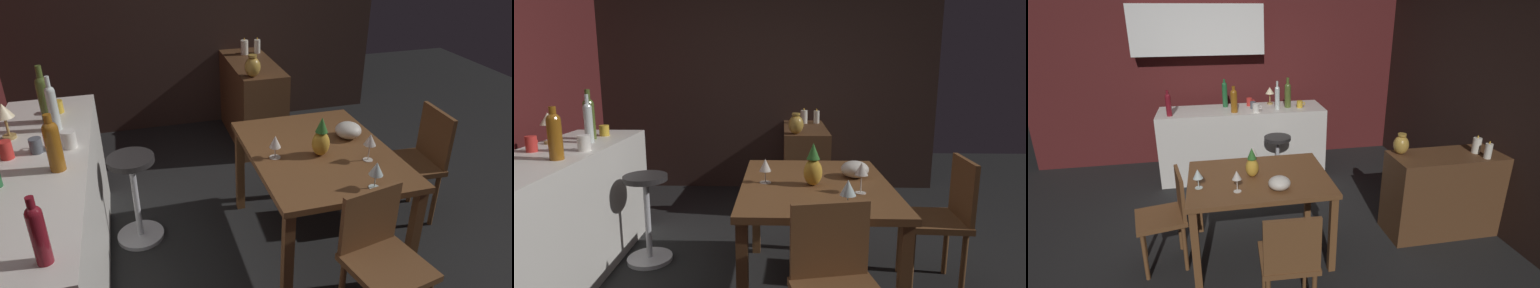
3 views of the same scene
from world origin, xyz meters
The scene contains 27 objects.
ground_plane centered at (0.00, 0.00, 0.00)m, with size 9.00×9.00×0.00m, color black.
wall_kitchen_back centered at (-0.06, 2.08, 1.41)m, with size 5.20×0.33×2.60m.
wall_side_right centered at (2.55, 0.30, 1.30)m, with size 0.10×4.40×2.60m, color #33231E.
dining_table centered at (0.18, -0.32, 0.65)m, with size 1.21×0.92×0.74m.
kitchen_counter centered at (0.19, 1.42, 0.45)m, with size 2.10×0.60×0.90m, color silver.
sideboard_cabinet centered at (1.98, -0.34, 0.41)m, with size 1.10×0.44×0.82m, color #56351E.
chair_near_window centered at (-0.61, -0.36, 0.48)m, with size 0.47×0.47×0.84m.
chair_by_doorway centered at (0.27, -1.16, 0.49)m, with size 0.42×0.42×0.88m.
bar_stool centered at (0.56, 0.90, 0.36)m, with size 0.34×0.34×0.67m.
wine_glass_left centered at (-0.33, -0.44, 0.86)m, with size 0.08×0.08×0.17m.
wine_glass_right centered at (-0.03, -0.56, 0.88)m, with size 0.08×0.08×0.18m.
wine_glass_center centered at (0.17, 0.00, 0.85)m, with size 0.08×0.08×0.15m.
pineapple_centerpiece centered at (0.12, -0.29, 0.85)m, with size 0.11×0.11×0.26m.
fruit_bowl centered at (0.31, -0.58, 0.79)m, with size 0.18×0.18×0.11m, color beige.
wine_bottle_clear centered at (0.63, 1.32, 1.06)m, with size 0.06×0.06×0.36m.
wine_bottle_ruby centered at (-0.69, 1.25, 1.05)m, with size 0.07×0.07×0.31m.
wine_bottle_amber centered at (0.08, 1.27, 1.06)m, with size 0.08×0.08×0.33m.
wine_bottle_green centered at (-0.01, 1.56, 1.08)m, with size 0.07×0.07×0.36m.
wine_bottle_olive centered at (0.78, 1.39, 1.08)m, with size 0.08×0.08×0.39m.
cup_mustard centered at (0.93, 1.34, 0.94)m, with size 0.11×0.08×0.09m.
cup_slate centered at (0.33, 1.41, 0.95)m, with size 0.11×0.07×0.09m.
cup_red centered at (0.30, 1.56, 0.95)m, with size 0.11×0.07×0.11m.
cup_white centered at (0.35, 1.23, 0.95)m, with size 0.12×0.08×0.11m.
counter_lamp centered at (0.58, 1.60, 1.07)m, with size 0.12×0.12×0.23m.
pillar_candle_tall centered at (2.26, -0.35, 0.89)m, with size 0.08×0.08×0.17m.
pillar_candle_short centered at (2.27, -0.49, 0.89)m, with size 0.06×0.06×0.17m.
vase_brass centered at (1.54, -0.23, 0.91)m, with size 0.14×0.14×0.20m.
Camera 3 is at (-0.18, -3.28, 2.13)m, focal length 26.39 mm.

